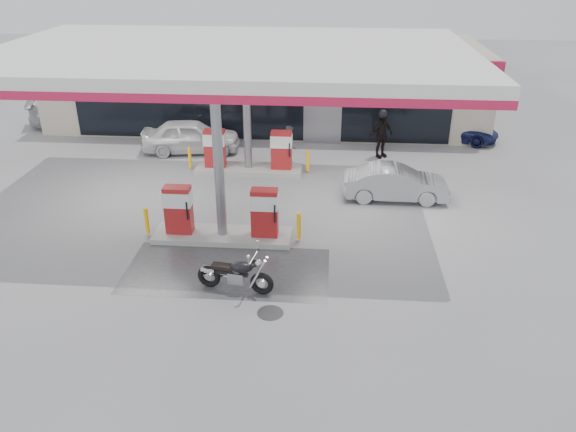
{
  "coord_description": "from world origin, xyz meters",
  "views": [
    {
      "loc": [
        3.42,
        -14.01,
        8.77
      ],
      "look_at": [
        2.2,
        1.36,
        1.2
      ],
      "focal_mm": 35.0,
      "sensor_mm": 36.0,
      "label": 1
    }
  ],
  "objects_px": {
    "attendant": "(290,145)",
    "hatchback_silver": "(396,183)",
    "parked_motorcycle": "(236,275)",
    "pump_island_near": "(222,219)",
    "pump_island_far": "(248,155)",
    "biker_walking": "(381,135)",
    "sedan_white": "(191,136)",
    "parked_car_right": "(456,129)",
    "parked_car_left": "(77,112)"
  },
  "relations": [
    {
      "from": "hatchback_silver",
      "to": "parked_car_left",
      "type": "xyz_separation_m",
      "value": [
        -15.9,
        8.4,
        0.05
      ]
    },
    {
      "from": "pump_island_near",
      "to": "parked_motorcycle",
      "type": "distance_m",
      "value": 3.16
    },
    {
      "from": "pump_island_far",
      "to": "hatchback_silver",
      "type": "relative_size",
      "value": 1.32
    },
    {
      "from": "pump_island_near",
      "to": "sedan_white",
      "type": "relative_size",
      "value": 1.16
    },
    {
      "from": "parked_motorcycle",
      "to": "sedan_white",
      "type": "xyz_separation_m",
      "value": [
        -3.91,
        11.2,
        0.25
      ]
    },
    {
      "from": "hatchback_silver",
      "to": "parked_car_right",
      "type": "xyz_separation_m",
      "value": [
        3.6,
        7.35,
        -0.09
      ]
    },
    {
      "from": "attendant",
      "to": "biker_walking",
      "type": "bearing_deg",
      "value": -56.4
    },
    {
      "from": "attendant",
      "to": "parked_car_left",
      "type": "bearing_deg",
      "value": 83.71
    },
    {
      "from": "sedan_white",
      "to": "parked_car_right",
      "type": "relative_size",
      "value": 1.11
    },
    {
      "from": "pump_island_far",
      "to": "parked_motorcycle",
      "type": "distance_m",
      "value": 9.06
    },
    {
      "from": "sedan_white",
      "to": "parked_car_left",
      "type": "height_order",
      "value": "sedan_white"
    },
    {
      "from": "parked_motorcycle",
      "to": "parked_car_right",
      "type": "height_order",
      "value": "parked_motorcycle"
    },
    {
      "from": "parked_car_left",
      "to": "parked_car_right",
      "type": "relative_size",
      "value": 1.19
    },
    {
      "from": "pump_island_far",
      "to": "biker_walking",
      "type": "bearing_deg",
      "value": 21.21
    },
    {
      "from": "sedan_white",
      "to": "biker_walking",
      "type": "xyz_separation_m",
      "value": [
        8.63,
        0.0,
        0.27
      ]
    },
    {
      "from": "biker_walking",
      "to": "sedan_white",
      "type": "bearing_deg",
      "value": 145.76
    },
    {
      "from": "sedan_white",
      "to": "parked_car_right",
      "type": "height_order",
      "value": "sedan_white"
    },
    {
      "from": "sedan_white",
      "to": "parked_car_left",
      "type": "xyz_separation_m",
      "value": [
        -7.04,
        3.8,
        -0.07
      ]
    },
    {
      "from": "parked_car_left",
      "to": "biker_walking",
      "type": "bearing_deg",
      "value": -123.72
    },
    {
      "from": "parked_motorcycle",
      "to": "parked_car_left",
      "type": "distance_m",
      "value": 18.58
    },
    {
      "from": "attendant",
      "to": "hatchback_silver",
      "type": "distance_m",
      "value": 5.44
    },
    {
      "from": "pump_island_near",
      "to": "pump_island_far",
      "type": "xyz_separation_m",
      "value": [
        0.0,
        6.0,
        0.0
      ]
    },
    {
      "from": "parked_motorcycle",
      "to": "parked_car_right",
      "type": "relative_size",
      "value": 0.56
    },
    {
      "from": "hatchback_silver",
      "to": "pump_island_far",
      "type": "bearing_deg",
      "value": 68.12
    },
    {
      "from": "parked_motorcycle",
      "to": "pump_island_near",
      "type": "bearing_deg",
      "value": 116.97
    },
    {
      "from": "attendant",
      "to": "pump_island_far",
      "type": "bearing_deg",
      "value": 137.85
    },
    {
      "from": "parked_car_right",
      "to": "biker_walking",
      "type": "xyz_separation_m",
      "value": [
        -3.83,
        -2.75,
        0.47
      ]
    },
    {
      "from": "hatchback_silver",
      "to": "biker_walking",
      "type": "bearing_deg",
      "value": 3.17
    },
    {
      "from": "pump_island_far",
      "to": "attendant",
      "type": "distance_m",
      "value": 1.95
    },
    {
      "from": "parked_motorcycle",
      "to": "hatchback_silver",
      "type": "height_order",
      "value": "hatchback_silver"
    },
    {
      "from": "pump_island_near",
      "to": "biker_walking",
      "type": "bearing_deg",
      "value": 55.34
    },
    {
      "from": "biker_walking",
      "to": "parked_car_left",
      "type": "bearing_deg",
      "value": 132.13
    },
    {
      "from": "parked_car_right",
      "to": "sedan_white",
      "type": "bearing_deg",
      "value": 123.21
    },
    {
      "from": "hatchback_silver",
      "to": "parked_car_right",
      "type": "relative_size",
      "value": 0.98
    },
    {
      "from": "pump_island_near",
      "to": "sedan_white",
      "type": "bearing_deg",
      "value": 109.84
    },
    {
      "from": "sedan_white",
      "to": "biker_walking",
      "type": "relative_size",
      "value": 2.17
    },
    {
      "from": "pump_island_far",
      "to": "sedan_white",
      "type": "distance_m",
      "value": 3.69
    },
    {
      "from": "parked_car_left",
      "to": "biker_walking",
      "type": "height_order",
      "value": "biker_walking"
    },
    {
      "from": "pump_island_near",
      "to": "sedan_white",
      "type": "height_order",
      "value": "pump_island_near"
    },
    {
      "from": "pump_island_near",
      "to": "attendant",
      "type": "distance_m",
      "value": 7.2
    },
    {
      "from": "hatchback_silver",
      "to": "pump_island_near",
      "type": "bearing_deg",
      "value": 121.62
    },
    {
      "from": "pump_island_far",
      "to": "hatchback_silver",
      "type": "xyz_separation_m",
      "value": [
        5.9,
        -2.4,
        -0.07
      ]
    },
    {
      "from": "parked_motorcycle",
      "to": "attendant",
      "type": "distance_m",
      "value": 10.04
    },
    {
      "from": "pump_island_near",
      "to": "hatchback_silver",
      "type": "relative_size",
      "value": 1.32
    },
    {
      "from": "parked_motorcycle",
      "to": "sedan_white",
      "type": "bearing_deg",
      "value": 118.58
    },
    {
      "from": "pump_island_near",
      "to": "hatchback_silver",
      "type": "distance_m",
      "value": 6.92
    },
    {
      "from": "parked_car_right",
      "to": "parked_motorcycle",
      "type": "bearing_deg",
      "value": 169.28
    },
    {
      "from": "pump_island_far",
      "to": "sedan_white",
      "type": "xyz_separation_m",
      "value": [
        -2.96,
        2.2,
        0.04
      ]
    },
    {
      "from": "sedan_white",
      "to": "attendant",
      "type": "xyz_separation_m",
      "value": [
        4.63,
        -1.2,
        0.1
      ]
    },
    {
      "from": "parked_motorcycle",
      "to": "parked_car_right",
      "type": "bearing_deg",
      "value": 67.83
    }
  ]
}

